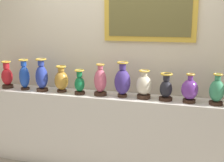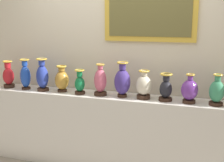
{
  "view_description": "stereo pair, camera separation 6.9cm",
  "coord_description": "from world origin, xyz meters",
  "px_view_note": "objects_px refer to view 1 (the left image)",
  "views": [
    {
      "loc": [
        0.95,
        -3.24,
        1.87
      ],
      "look_at": [
        0.0,
        0.0,
        1.13
      ],
      "focal_mm": 46.32,
      "sensor_mm": 36.0,
      "label": 1
    },
    {
      "loc": [
        1.01,
        -3.22,
        1.87
      ],
      "look_at": [
        0.0,
        0.0,
        1.13
      ],
      "focal_mm": 46.32,
      "sensor_mm": 36.0,
      "label": 2
    }
  ],
  "objects_px": {
    "vase_ochre": "(61,80)",
    "vase_onyx": "(166,88)",
    "vase_emerald": "(80,84)",
    "vase_sapphire": "(24,76)",
    "vase_cobalt": "(42,77)",
    "vase_rose": "(100,82)",
    "vase_ivory": "(144,86)",
    "vase_violet": "(190,90)",
    "vase_indigo": "(122,81)",
    "vase_jade": "(217,91)",
    "vase_crimson": "(7,76)"
  },
  "relations": [
    {
      "from": "vase_ivory",
      "to": "vase_cobalt",
      "type": "bearing_deg",
      "value": -178.93
    },
    {
      "from": "vase_crimson",
      "to": "vase_sapphire",
      "type": "xyz_separation_m",
      "value": [
        0.27,
        -0.02,
        0.03
      ]
    },
    {
      "from": "vase_cobalt",
      "to": "vase_rose",
      "type": "distance_m",
      "value": 0.78
    },
    {
      "from": "vase_ochre",
      "to": "vase_onyx",
      "type": "height_order",
      "value": "vase_ochre"
    },
    {
      "from": "vase_cobalt",
      "to": "vase_ivory",
      "type": "height_order",
      "value": "vase_cobalt"
    },
    {
      "from": "vase_ochre",
      "to": "vase_violet",
      "type": "bearing_deg",
      "value": -0.95
    },
    {
      "from": "vase_crimson",
      "to": "vase_jade",
      "type": "bearing_deg",
      "value": -0.39
    },
    {
      "from": "vase_ochre",
      "to": "vase_indigo",
      "type": "xyz_separation_m",
      "value": [
        0.79,
        -0.01,
        0.04
      ]
    },
    {
      "from": "vase_crimson",
      "to": "vase_emerald",
      "type": "bearing_deg",
      "value": -1.43
    },
    {
      "from": "vase_cobalt",
      "to": "vase_violet",
      "type": "relative_size",
      "value": 1.28
    },
    {
      "from": "vase_cobalt",
      "to": "vase_indigo",
      "type": "relative_size",
      "value": 0.99
    },
    {
      "from": "vase_rose",
      "to": "vase_crimson",
      "type": "bearing_deg",
      "value": 179.78
    },
    {
      "from": "vase_rose",
      "to": "vase_violet",
      "type": "bearing_deg",
      "value": -0.55
    },
    {
      "from": "vase_emerald",
      "to": "vase_ivory",
      "type": "bearing_deg",
      "value": 2.09
    },
    {
      "from": "vase_sapphire",
      "to": "vase_violet",
      "type": "distance_m",
      "value": 2.07
    },
    {
      "from": "vase_crimson",
      "to": "vase_cobalt",
      "type": "relative_size",
      "value": 0.86
    },
    {
      "from": "vase_onyx",
      "to": "vase_violet",
      "type": "height_order",
      "value": "vase_violet"
    },
    {
      "from": "vase_rose",
      "to": "vase_ochre",
      "type": "bearing_deg",
      "value": 178.27
    },
    {
      "from": "vase_crimson",
      "to": "vase_ivory",
      "type": "bearing_deg",
      "value": 0.09
    },
    {
      "from": "vase_emerald",
      "to": "vase_violet",
      "type": "distance_m",
      "value": 1.3
    },
    {
      "from": "vase_sapphire",
      "to": "vase_rose",
      "type": "bearing_deg",
      "value": 0.64
    },
    {
      "from": "vase_violet",
      "to": "vase_cobalt",
      "type": "bearing_deg",
      "value": -179.79
    },
    {
      "from": "vase_rose",
      "to": "vase_emerald",
      "type": "bearing_deg",
      "value": -175.39
    },
    {
      "from": "vase_onyx",
      "to": "vase_indigo",
      "type": "bearing_deg",
      "value": -179.91
    },
    {
      "from": "vase_indigo",
      "to": "vase_violet",
      "type": "bearing_deg",
      "value": -0.93
    },
    {
      "from": "vase_rose",
      "to": "vase_ivory",
      "type": "relative_size",
      "value": 1.15
    },
    {
      "from": "vase_crimson",
      "to": "vase_jade",
      "type": "height_order",
      "value": "vase_crimson"
    },
    {
      "from": "vase_sapphire",
      "to": "vase_violet",
      "type": "bearing_deg",
      "value": 0.04
    },
    {
      "from": "vase_cobalt",
      "to": "vase_onyx",
      "type": "height_order",
      "value": "vase_cobalt"
    },
    {
      "from": "vase_rose",
      "to": "vase_indigo",
      "type": "distance_m",
      "value": 0.27
    },
    {
      "from": "vase_ivory",
      "to": "vase_emerald",
      "type": "bearing_deg",
      "value": -177.91
    },
    {
      "from": "vase_sapphire",
      "to": "vase_violet",
      "type": "xyz_separation_m",
      "value": [
        2.07,
        0.0,
        -0.04
      ]
    },
    {
      "from": "vase_ochre",
      "to": "vase_rose",
      "type": "xyz_separation_m",
      "value": [
        0.52,
        -0.02,
        0.02
      ]
    },
    {
      "from": "vase_cobalt",
      "to": "vase_indigo",
      "type": "height_order",
      "value": "vase_indigo"
    },
    {
      "from": "vase_ivory",
      "to": "vase_onyx",
      "type": "distance_m",
      "value": 0.25
    },
    {
      "from": "vase_cobalt",
      "to": "vase_violet",
      "type": "bearing_deg",
      "value": 0.21
    },
    {
      "from": "vase_indigo",
      "to": "vase_jade",
      "type": "bearing_deg",
      "value": -0.84
    },
    {
      "from": "vase_rose",
      "to": "vase_violet",
      "type": "height_order",
      "value": "vase_rose"
    },
    {
      "from": "vase_crimson",
      "to": "vase_onyx",
      "type": "xyz_separation_m",
      "value": [
        2.09,
        -0.0,
        -0.02
      ]
    },
    {
      "from": "vase_sapphire",
      "to": "vase_indigo",
      "type": "distance_m",
      "value": 1.31
    },
    {
      "from": "vase_indigo",
      "to": "vase_cobalt",
      "type": "bearing_deg",
      "value": -178.96
    },
    {
      "from": "vase_sapphire",
      "to": "vase_ivory",
      "type": "distance_m",
      "value": 1.56
    },
    {
      "from": "vase_ochre",
      "to": "vase_crimson",
      "type": "bearing_deg",
      "value": -179.22
    },
    {
      "from": "vase_sapphire",
      "to": "vase_rose",
      "type": "relative_size",
      "value": 1.04
    },
    {
      "from": "vase_sapphire",
      "to": "vase_cobalt",
      "type": "xyz_separation_m",
      "value": [
        0.25,
        -0.01,
        0.01
      ]
    },
    {
      "from": "vase_ivory",
      "to": "vase_onyx",
      "type": "bearing_deg",
      "value": -1.04
    },
    {
      "from": "vase_sapphire",
      "to": "vase_indigo",
      "type": "height_order",
      "value": "vase_indigo"
    },
    {
      "from": "vase_emerald",
      "to": "vase_indigo",
      "type": "relative_size",
      "value": 0.72
    },
    {
      "from": "vase_emerald",
      "to": "vase_onyx",
      "type": "xyz_separation_m",
      "value": [
        1.04,
        0.02,
        0.01
      ]
    },
    {
      "from": "vase_crimson",
      "to": "vase_rose",
      "type": "distance_m",
      "value": 1.31
    }
  ]
}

